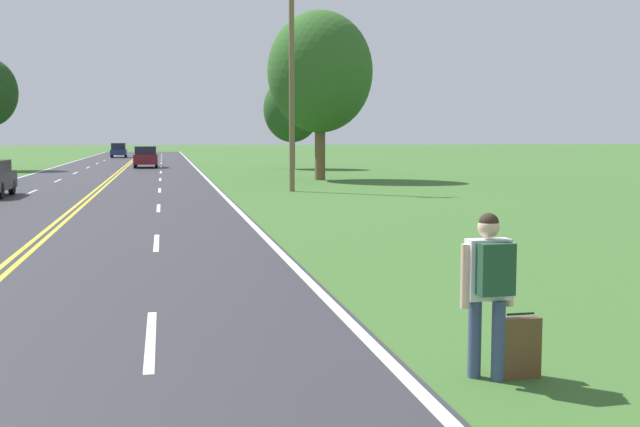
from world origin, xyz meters
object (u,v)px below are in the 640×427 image
Objects in this scene: tree_left_verge at (320,72)px; car_maroon_suv_mid_near at (146,156)px; tree_behind_sign at (292,109)px; car_dark_blue_hatchback_mid_far at (119,150)px; hitchhiker_person at (489,279)px; suitcase at (520,348)px.

tree_left_verge reaches higher than car_maroon_suv_mid_near.
tree_behind_sign is 12.01m from car_maroon_suv_mid_near.
hitchhiker_person is at bearing -175.26° from car_dark_blue_hatchback_mid_far.
tree_behind_sign reaches higher than hitchhiker_person.
car_maroon_suv_mid_near is (-9.92, 19.03, -5.09)m from tree_left_verge.
tree_behind_sign is 1.71× the size of car_dark_blue_hatchback_mid_far.
tree_behind_sign reaches higher than car_dark_blue_hatchback_mid_far.
tree_left_verge is 2.18× the size of car_maroon_suv_mid_near.
car_dark_blue_hatchback_mid_far is (-8.08, 84.22, -0.20)m from hitchhiker_person.
car_dark_blue_hatchback_mid_far is at bearing 2.83° from hitchhiker_person.
suitcase is 51.89m from tree_behind_sign.
tree_behind_sign is at bearing 69.03° from car_maroon_suv_mid_near.
car_maroon_suv_mid_near is at bearing -173.73° from car_dark_blue_hatchback_mid_far.
hitchhiker_person is at bearing -96.86° from tree_behind_sign.
car_dark_blue_hatchback_mid_far is at bearing 113.49° from tree_behind_sign.
tree_left_verge is (5.37, 36.46, 4.91)m from hitchhiker_person.
tree_left_verge is 2.33× the size of car_dark_blue_hatchback_mid_far.
suitcase is at bearing -97.84° from tree_left_verge.
tree_left_verge is at bearing -11.03° from hitchhiker_person.
car_maroon_suv_mid_near is at bearing 2.40° from suitcase.
hitchhiker_person is 55.68m from car_maroon_suv_mid_near.
tree_left_verge is 1.36× the size of tree_behind_sign.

